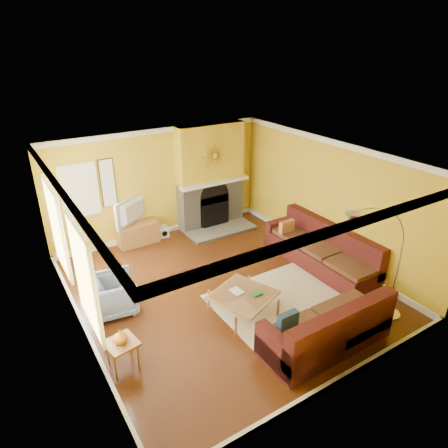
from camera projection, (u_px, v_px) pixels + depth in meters
floor at (223, 289)px, 8.09m from camera, size 5.50×6.00×0.02m
ceiling at (223, 158)px, 6.93m from camera, size 5.50×6.00×0.02m
wall_back at (159, 183)px, 9.82m from camera, size 5.50×0.02×2.70m
wall_front at (345, 314)px, 5.20m from camera, size 5.50×0.02×2.70m
wall_left at (72, 270)px, 6.19m from camera, size 0.02×6.00×2.70m
wall_right at (329, 200)px, 8.84m from camera, size 0.02×6.00×2.70m
baseboard at (223, 286)px, 8.06m from camera, size 5.50×6.00×0.12m
crown_molding at (223, 162)px, 6.96m from camera, size 5.50×6.00×0.12m
window_left_near at (56, 229)px, 7.15m from camera, size 0.06×1.22×1.72m
window_left_far at (84, 279)px, 5.69m from camera, size 0.06×1.22×1.72m
window_back at (79, 191)px, 8.79m from camera, size 0.82×0.06×1.22m
wall_art at (108, 183)px, 9.09m from camera, size 0.34×0.04×1.14m
fireplace at (210, 176)px, 10.31m from camera, size 1.80×0.40×2.70m
mantel at (215, 183)px, 10.17m from camera, size 1.92×0.22×0.08m
hearth at (222, 230)px, 10.45m from camera, size 1.80×0.70×0.06m
sunburst at (215, 156)px, 9.88m from camera, size 0.70×0.04×0.70m
rug at (277, 300)px, 7.73m from camera, size 2.40×1.80×0.02m
sectional_sofa at (293, 272)px, 7.80m from camera, size 3.29×3.78×0.90m
coffee_table at (243, 303)px, 7.31m from camera, size 1.31×1.31×0.40m
media_console at (138, 233)px, 9.74m from camera, size 0.98×0.44×0.54m
tv at (135, 211)px, 9.49m from camera, size 1.04×0.73×0.65m
subwoofer at (163, 232)px, 10.14m from camera, size 0.27×0.27×0.27m
armchair at (114, 294)px, 7.28m from camera, size 0.89×0.88×0.72m
side_table at (123, 355)px, 6.06m from camera, size 0.51×0.51×0.49m
vase at (120, 336)px, 5.91m from camera, size 0.25×0.25×0.23m
book at (233, 293)px, 7.23m from camera, size 0.21×0.27×0.02m
arc_lamp at (375, 270)px, 6.50m from camera, size 1.49×0.36×2.37m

